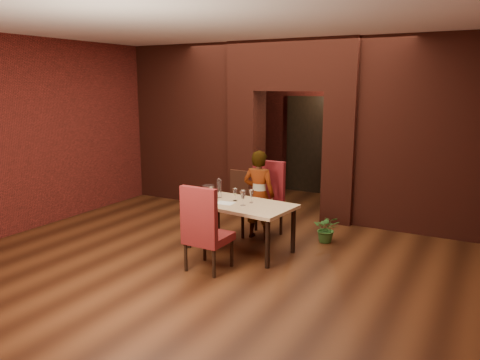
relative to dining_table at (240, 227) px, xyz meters
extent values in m
plane|color=#452311|center=(-0.12, 0.22, -0.36)|extent=(8.00, 8.00, 0.00)
cube|color=silver|center=(-0.12, 0.22, 2.84)|extent=(7.00, 8.00, 0.04)
cube|color=maroon|center=(-0.12, 4.22, 1.24)|extent=(7.00, 0.04, 3.20)
cube|color=maroon|center=(-3.62, 0.22, 1.24)|extent=(0.04, 8.00, 3.20)
cube|color=maroon|center=(-1.07, 2.22, 0.79)|extent=(0.55, 0.55, 2.30)
cube|color=maroon|center=(0.83, 2.22, 0.79)|extent=(0.55, 0.55, 2.30)
cube|color=maroon|center=(-0.12, 2.22, 2.39)|extent=(2.45, 0.55, 0.90)
cube|color=maroon|center=(-2.49, 2.22, 1.24)|extent=(2.28, 0.35, 3.20)
cube|color=maroon|center=(2.24, 2.22, 1.24)|extent=(2.28, 0.35, 3.20)
cube|color=#98492C|center=(-1.07, 1.92, 0.19)|extent=(0.40, 0.03, 0.50)
cube|color=black|center=(-0.52, 4.16, 0.69)|extent=(0.90, 0.08, 2.10)
cube|color=black|center=(-0.52, 4.12, 0.69)|extent=(1.02, 0.04, 2.22)
cube|color=tan|center=(0.00, 0.00, 0.00)|extent=(1.62, 1.03, 0.72)
cube|color=maroon|center=(0.00, 0.74, 0.24)|extent=(0.55, 0.55, 1.21)
cube|color=maroon|center=(-0.02, -0.82, 0.22)|extent=(0.54, 0.54, 1.16)
imported|color=white|center=(-0.01, 0.64, 0.35)|extent=(0.54, 0.38, 1.42)
cube|color=silver|center=(-0.19, -0.11, 0.36)|extent=(0.28, 0.22, 0.00)
cylinder|color=silver|center=(-0.51, -0.06, 0.47)|extent=(0.18, 0.18, 0.22)
cylinder|color=white|center=(-0.45, 0.14, 0.51)|extent=(0.07, 0.07, 0.30)
imported|color=#36702C|center=(1.01, 0.96, -0.14)|extent=(0.47, 0.43, 0.44)
camera|label=1|loc=(3.19, -5.79, 2.08)|focal=35.00mm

